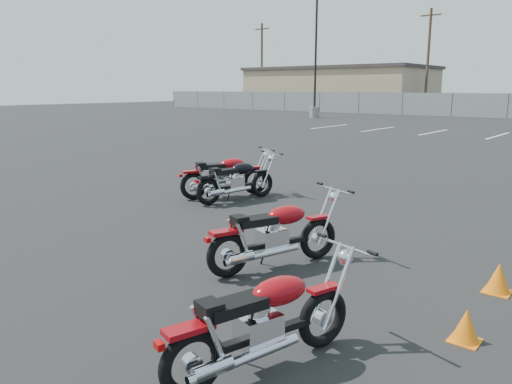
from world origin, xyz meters
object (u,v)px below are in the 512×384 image
Objects in this scene: motorcycle_rear_red at (263,322)px; motorcycle_front_red at (225,176)px; motorcycle_second_black at (236,180)px; motorcycle_third_red at (275,235)px.

motorcycle_front_red is at bearing 135.08° from motorcycle_rear_red.
motorcycle_second_black is at bearing -18.03° from motorcycle_front_red.
motorcycle_rear_red is at bearing -46.84° from motorcycle_second_black.
motorcycle_third_red is at bearing -39.14° from motorcycle_front_red.
motorcycle_rear_red is (4.14, -4.41, -0.00)m from motorcycle_second_black.
motorcycle_third_red is 1.04× the size of motorcycle_rear_red.
motorcycle_second_black is 1.01× the size of motorcycle_rear_red.
motorcycle_second_black is at bearing 138.41° from motorcycle_third_red.
motorcycle_front_red reaches higher than motorcycle_rear_red.
motorcycle_third_red is at bearing 124.46° from motorcycle_rear_red.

